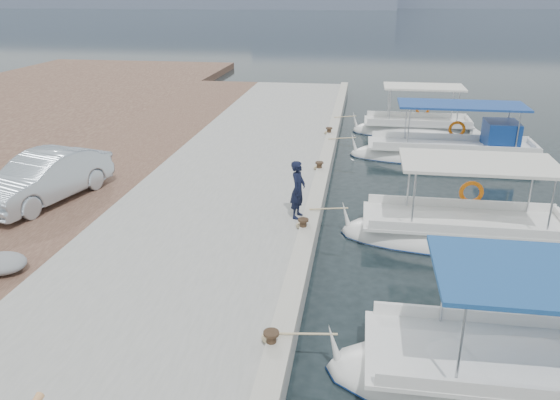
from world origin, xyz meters
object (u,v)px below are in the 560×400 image
(fishing_caique_b, at_px, (546,384))
(fisherman, at_px, (298,190))
(fishing_caique_d, at_px, (453,155))
(parked_car, at_px, (44,178))
(fishing_caique_c, at_px, (463,236))
(fishing_caique_e, at_px, (416,131))

(fishing_caique_b, height_order, fisherman, fishing_caique_b)
(fishing_caique_d, relative_size, parked_car, 1.84)
(fishing_caique_b, height_order, fishing_caique_c, same)
(fishing_caique_e, height_order, parked_car, fishing_caique_e)
(fishing_caique_d, bearing_deg, fishing_caique_c, -96.06)
(parked_car, bearing_deg, fishing_caique_c, 14.85)
(fisherman, relative_size, parked_car, 0.37)
(fishing_caique_e, distance_m, parked_car, 16.62)
(fishing_caique_d, distance_m, parked_car, 14.97)
(fishing_caique_e, relative_size, fisherman, 3.73)
(fisherman, xyz_separation_m, parked_car, (-7.46, 0.13, -0.09))
(fishing_caique_d, relative_size, fishing_caique_e, 1.34)
(fishing_caique_d, height_order, fishing_caique_e, same)
(fishing_caique_c, relative_size, fishing_caique_e, 1.10)
(fishing_caique_c, height_order, fishing_caique_e, same)
(fishing_caique_b, relative_size, parked_car, 1.72)
(fishing_caique_b, relative_size, fishing_caique_d, 0.93)
(fishing_caique_d, distance_m, fisherman, 9.58)
(fishing_caique_b, xyz_separation_m, fishing_caique_e, (-0.74, 17.61, 0.00))
(fishing_caique_d, distance_m, fishing_caique_e, 4.18)
(fishing_caique_d, xyz_separation_m, fisherman, (-5.29, -7.91, 1.12))
(fishing_caique_c, relative_size, fisherman, 4.11)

